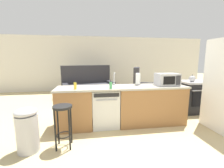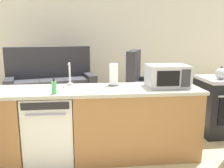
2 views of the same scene
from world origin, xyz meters
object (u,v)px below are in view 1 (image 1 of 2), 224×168
soap_bottle (111,85)px  kettle (192,79)px  microwave (167,79)px  dishwasher (105,108)px  trash_bin (27,129)px  armchair (141,89)px  couch (88,87)px  paper_towel_roll (138,79)px  stove_range (193,96)px  dish_soap_bottle (75,86)px  bar_stool (63,117)px

soap_bottle → kettle: (2.34, 0.65, 0.01)m
microwave → dishwasher: bearing=179.9°
soap_bottle → trash_bin: 1.67m
armchair → couch: bearing=169.3°
paper_towel_roll → couch: size_ratio=0.13×
dishwasher → paper_towel_roll: paper_towel_roll is taller
stove_range → armchair: size_ratio=0.75×
microwave → dish_soap_bottle: size_ratio=2.84×
stove_range → bar_stool: (-3.39, -1.31, 0.08)m
couch → paper_towel_roll: bearing=-65.5°
microwave → bar_stool: 2.44m
paper_towel_roll → kettle: (1.63, 0.27, -0.05)m
armchair → dish_soap_bottle: bearing=-132.0°
stove_range → microwave: microwave is taller
bar_stool → armchair: 4.06m
couch → armchair: 2.17m
dish_soap_bottle → bar_stool: bearing=-106.1°
microwave → armchair: 2.53m
dishwasher → dish_soap_bottle: size_ratio=4.77×
paper_towel_roll → dish_soap_bottle: paper_towel_roll is taller
dishwasher → kettle: size_ratio=4.10×
soap_bottle → armchair: bearing=58.5°
dishwasher → stove_range: (2.60, 0.55, 0.03)m
soap_bottle → dish_soap_bottle: bearing=176.4°
couch → soap_bottle: bearing=-80.6°
trash_bin → armchair: 4.45m
microwave → couch: 3.45m
soap_bottle → stove_range: bearing=17.2°
dishwasher → armchair: size_ratio=0.70×
bar_stool → microwave: bearing=18.5°
dishwasher → soap_bottle: bearing=-66.9°
paper_towel_roll → dish_soap_bottle: (-1.44, -0.33, -0.07)m
stove_range → trash_bin: size_ratio=1.22×
dishwasher → microwave: size_ratio=1.68×
microwave → paper_towel_roll: bearing=166.7°
microwave → armchair: size_ratio=0.42×
soap_bottle → couch: 3.15m
paper_towel_roll → bar_stool: paper_towel_roll is taller
microwave → trash_bin: microwave is taller
dishwasher → couch: size_ratio=0.39×
microwave → soap_bottle: (-1.37, -0.23, -0.07)m
dishwasher → couch: couch is taller
dishwasher → armchair: 2.97m
dish_soap_bottle → couch: (0.22, 3.01, -0.58)m
stove_range → dishwasher: bearing=-168.1°
soap_bottle → dish_soap_bottle: size_ratio=1.00×
bar_stool → dishwasher: bearing=43.6°
trash_bin → paper_towel_roll: bearing=23.7°
dish_soap_bottle → bar_stool: (-0.17, -0.58, -0.44)m
kettle → stove_range: bearing=37.2°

